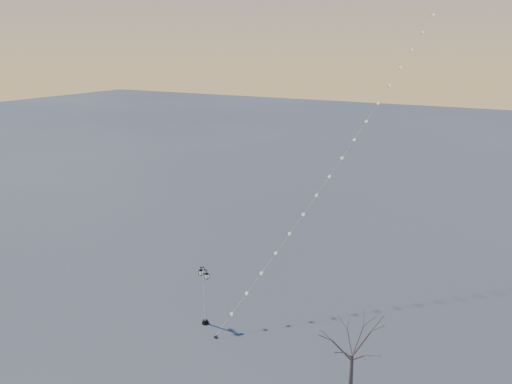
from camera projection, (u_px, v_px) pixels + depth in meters
The scene contains 4 objects.
ground at pixel (221, 347), 33.28m from camera, with size 300.00×300.00×0.00m, color #414242.
street_lamp at pixel (204, 293), 35.41m from camera, with size 1.07×0.67×4.44m.
bare_tree at pixel (353, 345), 28.19m from camera, with size 2.64×2.64×4.38m.
kite_train at pixel (408, 37), 40.77m from camera, with size 15.06×37.06×39.94m.
Camera 1 is at (16.01, -24.37, 19.20)m, focal length 35.30 mm.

